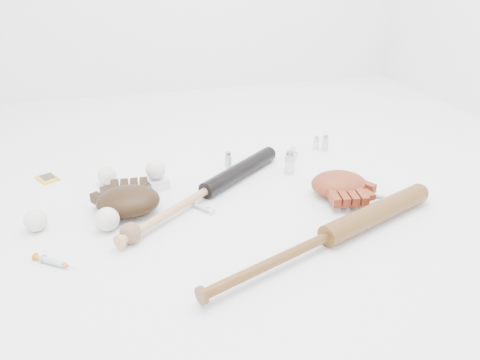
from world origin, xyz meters
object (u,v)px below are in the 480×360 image
object	(u,v)px
bat_dark	(207,190)
pedestal	(157,183)
bat_wood	(328,236)
glove_dark	(128,201)

from	to	relation	value
bat_dark	pedestal	size ratio (longest dim) A/B	11.73
pedestal	bat_wood	bearing A→B (deg)	-49.33
bat_dark	bat_wood	bearing A→B (deg)	-92.40
pedestal	glove_dark	bearing A→B (deg)	-125.70
bat_dark	pedestal	distance (m)	0.21
bat_dark	bat_wood	xyz separation A→B (m)	(0.29, -0.40, 0.00)
bat_wood	glove_dark	xyz separation A→B (m)	(-0.57, 0.37, 0.01)
bat_dark	bat_wood	size ratio (longest dim) A/B	0.90
bat_wood	bat_dark	bearing A→B (deg)	104.90
bat_dark	glove_dark	bearing A→B (deg)	147.69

